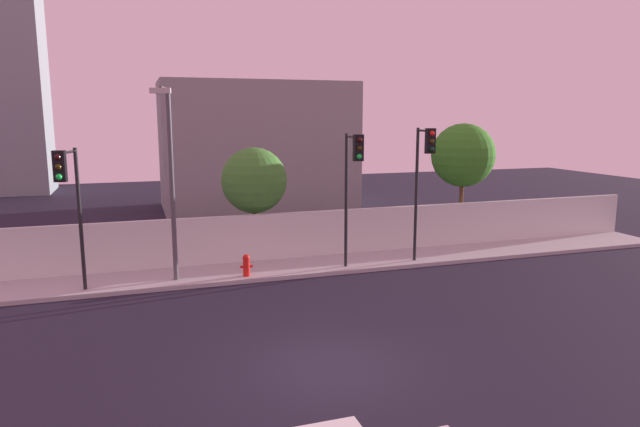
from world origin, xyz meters
The scene contains 11 objects.
ground_plane centered at (0.00, 0.00, 0.00)m, with size 80.00×80.00×0.00m, color black.
sidewalk centered at (0.00, 8.20, 0.07)m, with size 36.00×2.40×0.15m, color #ABABAB.
perimeter_wall centered at (0.00, 9.49, 1.05)m, with size 36.00×0.18×1.80m, color silver.
traffic_light_left centered at (-5.85, 6.76, 3.50)m, with size 0.55×1.69×4.56m.
traffic_light_center centered at (3.31, 6.91, 3.73)m, with size 0.35×1.47×4.91m.
traffic_light_right centered at (6.16, 7.00, 3.84)m, with size 0.35×1.30×5.10m.
street_lamp_curbside centered at (-2.86, 7.51, 3.95)m, with size 0.70×1.81×6.42m.
fire_hydrant centered at (-0.44, 7.42, 0.57)m, with size 0.44×0.26×0.78m.
roadside_tree_leftmost centered at (0.52, 10.47, 3.14)m, with size 2.62×2.62×4.47m.
roadside_tree_midleft centered at (10.04, 10.47, 3.94)m, with size 2.84×2.84×5.37m.
low_building_distant centered at (3.43, 23.49, 3.87)m, with size 11.76×6.00×7.75m, color gray.
Camera 1 is at (-3.93, -11.37, 5.68)m, focal length 31.43 mm.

